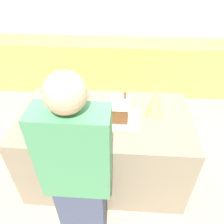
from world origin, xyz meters
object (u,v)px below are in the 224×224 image
at_px(baking_tray, 120,119).
at_px(gingerbread_house, 120,109).
at_px(candy_bowl_near_tray_left, 75,99).
at_px(person, 79,179).
at_px(decorative_tree, 155,102).
at_px(candy_bowl_center_rear, 104,104).
at_px(candy_bowl_front_corner, 43,93).
at_px(candy_bowl_far_right, 59,96).

xyz_separation_m(baking_tray, gingerbread_house, (0.00, 0.00, 0.12)).
relative_size(candy_bowl_near_tray_left, person, 0.07).
distance_m(decorative_tree, person, 1.01).
bearing_deg(candy_bowl_near_tray_left, decorative_tree, -12.33).
bearing_deg(gingerbread_house, candy_bowl_near_tray_left, 151.42).
xyz_separation_m(gingerbread_house, candy_bowl_center_rear, (-0.17, 0.21, -0.10)).
height_order(gingerbread_house, decorative_tree, decorative_tree).
relative_size(gingerbread_house, person, 0.16).
xyz_separation_m(baking_tray, candy_bowl_near_tray_left, (-0.49, 0.27, 0.03)).
distance_m(gingerbread_house, person, 0.76).
bearing_deg(candy_bowl_front_corner, candy_bowl_center_rear, -12.07).
distance_m(candy_bowl_far_right, candy_bowl_front_corner, 0.19).
xyz_separation_m(baking_tray, person, (-0.26, -0.71, 0.01)).
height_order(baking_tray, decorative_tree, decorative_tree).
height_order(baking_tray, candy_bowl_front_corner, candy_bowl_front_corner).
bearing_deg(person, candy_bowl_near_tray_left, 103.12).
distance_m(candy_bowl_far_right, person, 1.12).
xyz_separation_m(gingerbread_house, candy_bowl_near_tray_left, (-0.49, 0.27, -0.09)).
bearing_deg(decorative_tree, candy_bowl_near_tray_left, 167.67).
xyz_separation_m(candy_bowl_near_tray_left, candy_bowl_center_rear, (0.32, -0.06, -0.01)).
distance_m(gingerbread_house, candy_bowl_center_rear, 0.29).
relative_size(candy_bowl_far_right, candy_bowl_center_rear, 1.37).
bearing_deg(candy_bowl_far_right, decorative_tree, -13.63).
distance_m(baking_tray, decorative_tree, 0.38).
xyz_separation_m(gingerbread_house, person, (-0.27, -0.71, -0.11)).
relative_size(candy_bowl_far_right, person, 0.08).
distance_m(gingerbread_house, decorative_tree, 0.35).
xyz_separation_m(decorative_tree, candy_bowl_near_tray_left, (-0.82, 0.18, -0.14)).
relative_size(baking_tray, candy_bowl_far_right, 2.84).
relative_size(decorative_tree, candy_bowl_center_rear, 3.38).
bearing_deg(decorative_tree, person, -126.86).
distance_m(candy_bowl_far_right, candy_bowl_near_tray_left, 0.20).
distance_m(candy_bowl_center_rear, candy_bowl_front_corner, 0.72).
bearing_deg(candy_bowl_near_tray_left, person, -76.88).
bearing_deg(person, baking_tray, 69.47).
distance_m(candy_bowl_near_tray_left, candy_bowl_center_rear, 0.33).
bearing_deg(candy_bowl_far_right, candy_bowl_front_corner, 172.55).
xyz_separation_m(baking_tray, candy_bowl_front_corner, (-0.87, 0.36, 0.02)).
xyz_separation_m(candy_bowl_far_right, candy_bowl_center_rear, (0.51, -0.13, -0.00)).
xyz_separation_m(baking_tray, decorative_tree, (0.33, 0.09, 0.16)).
bearing_deg(candy_bowl_front_corner, gingerbread_house, -22.34).
height_order(gingerbread_house, candy_bowl_front_corner, gingerbread_house).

